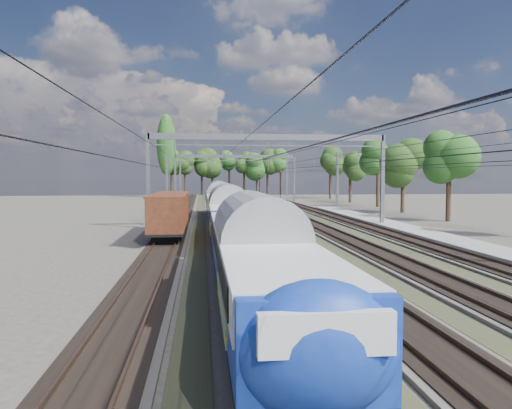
{
  "coord_description": "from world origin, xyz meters",
  "views": [
    {
      "loc": [
        -6.41,
        -18.14,
        4.97
      ],
      "look_at": [
        -2.37,
        19.19,
        2.8
      ],
      "focal_mm": 35.0,
      "sensor_mm": 36.0,
      "label": 1
    }
  ],
  "objects": [
    {
      "name": "worker",
      "position": [
        0.04,
        60.08,
        0.92
      ],
      "size": [
        0.54,
        0.73,
        1.84
      ],
      "primitive_type": "imported",
      "rotation": [
        0.0,
        0.0,
        1.41
      ],
      "color": "black",
      "rests_on": "ground"
    },
    {
      "name": "freight_boxcar",
      "position": [
        -9.0,
        22.46,
        2.07
      ],
      "size": [
        2.73,
        13.16,
        3.39
      ],
      "color": "black",
      "rests_on": "ground"
    },
    {
      "name": "track_bed",
      "position": [
        -0.0,
        45.0,
        0.1
      ],
      "size": [
        21.0,
        130.0,
        0.34
      ],
      "color": "#47423A",
      "rests_on": "ground"
    },
    {
      "name": "poplar",
      "position": [
        -14.5,
        98.0,
        11.89
      ],
      "size": [
        4.4,
        4.4,
        19.04
      ],
      "color": "black",
      "rests_on": "ground"
    },
    {
      "name": "platform",
      "position": [
        12.0,
        20.0,
        0.15
      ],
      "size": [
        3.0,
        70.0,
        0.3
      ],
      "primitive_type": "cube",
      "color": "gray",
      "rests_on": "ground"
    },
    {
      "name": "ground",
      "position": [
        0.0,
        0.0,
        0.0
      ],
      "size": [
        220.0,
        220.0,
        0.0
      ],
      "primitive_type": "plane",
      "color": "#47423A",
      "rests_on": "ground"
    },
    {
      "name": "tree_belt",
      "position": [
        7.31,
        93.15,
        8.17
      ],
      "size": [
        39.93,
        99.27,
        12.09
      ],
      "color": "black",
      "rests_on": "ground"
    },
    {
      "name": "catenary",
      "position": [
        0.33,
        52.69,
        6.4
      ],
      "size": [
        25.65,
        130.0,
        9.0
      ],
      "color": "slate",
      "rests_on": "ground"
    },
    {
      "name": "signal_far",
      "position": [
        10.56,
        88.72,
        3.86
      ],
      "size": [
        0.41,
        0.37,
        6.11
      ],
      "rotation": [
        0.0,
        0.0,
        0.16
      ],
      "color": "black",
      "rests_on": "ground"
    },
    {
      "name": "emu_train",
      "position": [
        -4.5,
        19.45,
        2.48
      ],
      "size": [
        2.88,
        61.05,
        4.22
      ],
      "color": "black",
      "rests_on": "ground"
    },
    {
      "name": "signal_near",
      "position": [
        3.37,
        66.81,
        3.37
      ],
      "size": [
        0.34,
        0.31,
        5.32
      ],
      "rotation": [
        0.0,
        0.0,
        0.08
      ],
      "color": "black",
      "rests_on": "ground"
    }
  ]
}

